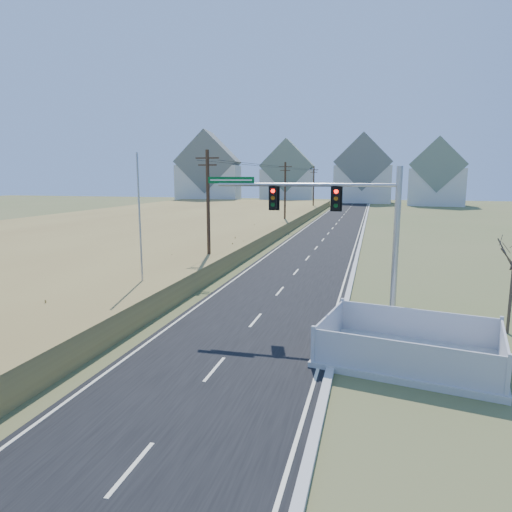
# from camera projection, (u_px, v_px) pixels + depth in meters

# --- Properties ---
(ground) EXTENTS (260.00, 260.00, 0.00)m
(ground) POSITION_uv_depth(u_px,v_px,m) (231.00, 351.00, 18.74)
(ground) COLOR #515C2C
(ground) RESTS_ON ground
(road) EXTENTS (8.00, 180.00, 0.06)m
(road) POSITION_uv_depth(u_px,v_px,m) (335.00, 225.00, 66.41)
(road) COLOR black
(road) RESTS_ON ground
(curb) EXTENTS (0.30, 180.00, 0.18)m
(curb) POSITION_uv_depth(u_px,v_px,m) (364.00, 226.00, 65.37)
(curb) COLOR #B2AFA8
(curb) RESTS_ON ground
(reed_marsh) EXTENTS (38.00, 110.00, 1.30)m
(reed_marsh) POSITION_uv_depth(u_px,v_px,m) (153.00, 224.00, 62.71)
(reed_marsh) COLOR #9C8A46
(reed_marsh) RESTS_ON ground
(utility_pole_near) EXTENTS (1.80, 0.26, 9.00)m
(utility_pole_near) POSITION_uv_depth(u_px,v_px,m) (208.00, 209.00, 33.84)
(utility_pole_near) COLOR #422D1E
(utility_pole_near) RESTS_ON ground
(utility_pole_mid) EXTENTS (1.80, 0.26, 9.00)m
(utility_pole_mid) POSITION_uv_depth(u_px,v_px,m) (285.00, 194.00, 62.45)
(utility_pole_mid) COLOR #422D1E
(utility_pole_mid) RESTS_ON ground
(utility_pole_far) EXTENTS (1.80, 0.26, 9.00)m
(utility_pole_far) POSITION_uv_depth(u_px,v_px,m) (314.00, 189.00, 91.05)
(utility_pole_far) COLOR #422D1E
(utility_pole_far) RESTS_ON ground
(condo_nw) EXTENTS (17.69, 13.38, 19.05)m
(condo_nw) POSITION_uv_depth(u_px,v_px,m) (209.00, 174.00, 122.17)
(condo_nw) COLOR silver
(condo_nw) RESTS_ON ground
(condo_nnw) EXTENTS (14.93, 11.17, 17.03)m
(condo_nnw) POSITION_uv_depth(u_px,v_px,m) (288.00, 177.00, 124.98)
(condo_nnw) COLOR silver
(condo_nnw) RESTS_ON ground
(condo_n) EXTENTS (15.27, 10.20, 18.54)m
(condo_n) POSITION_uv_depth(u_px,v_px,m) (363.00, 174.00, 123.73)
(condo_n) COLOR silver
(condo_n) RESTS_ON ground
(condo_ne) EXTENTS (14.12, 10.51, 16.52)m
(condo_ne) POSITION_uv_depth(u_px,v_px,m) (437.00, 177.00, 111.78)
(condo_ne) COLOR silver
(condo_ne) RESTS_ON ground
(traffic_signal_mast) EXTENTS (9.48, 0.65, 7.54)m
(traffic_signal_mast) POSITION_uv_depth(u_px,v_px,m) (355.00, 230.00, 21.49)
(traffic_signal_mast) COLOR #9EA0A5
(traffic_signal_mast) RESTS_ON ground
(fence_enclosure) EXTENTS (7.40, 5.69, 1.53)m
(fence_enclosure) POSITION_uv_depth(u_px,v_px,m) (409.00, 354.00, 17.61)
(fence_enclosure) COLOR #B7B5AD
(fence_enclosure) RESTS_ON ground
(open_sign) EXTENTS (0.52, 0.23, 0.66)m
(open_sign) POSITION_uv_depth(u_px,v_px,m) (402.00, 362.00, 16.74)
(open_sign) COLOR white
(open_sign) RESTS_ON ground
(flagpole) EXTENTS (0.38, 0.38, 8.35)m
(flagpole) POSITION_uv_depth(u_px,v_px,m) (141.00, 245.00, 25.26)
(flagpole) COLOR #B7B5AD
(flagpole) RESTS_ON ground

